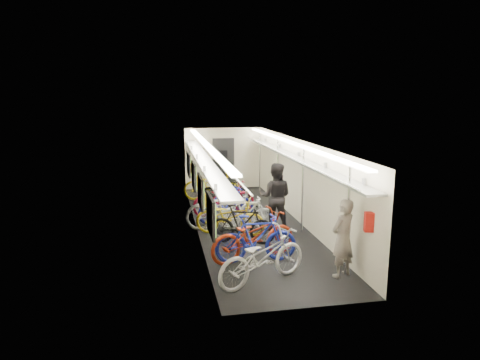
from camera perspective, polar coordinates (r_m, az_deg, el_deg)
name	(u,v)px	position (r m, az deg, el deg)	size (l,w,h in m)	color
train_car_shell	(232,164)	(12.59, -1.08, 2.15)	(10.00, 10.00, 10.00)	black
bicycle_0	(262,257)	(8.50, 2.99, -10.20)	(0.72, 2.05, 1.08)	silver
bicycle_1	(256,239)	(9.49, 2.15, -7.81)	(0.52, 1.83, 1.10)	#1B27A2
bicycle_2	(253,236)	(9.64, 1.81, -7.47)	(0.74, 2.11, 1.11)	#A02911
bicycle_3	(242,224)	(10.65, 0.27, -5.92)	(0.47, 1.67, 1.01)	black
bicycle_4	(230,217)	(11.35, -1.37, -4.91)	(0.65, 1.86, 0.98)	gold
bicycle_5	(246,213)	(11.77, 0.87, -4.41)	(0.44, 1.56, 0.94)	white
bicycle_6	(226,209)	(11.80, -1.93, -3.82)	(0.77, 2.20, 1.16)	#A3A3A8
bicycle_7	(227,205)	(12.40, -1.81, -3.30)	(0.50, 1.77, 1.06)	navy
bicycle_8	(224,198)	(13.21, -2.15, -2.39)	(0.71, 2.03, 1.06)	maroon
bicycle_9	(225,191)	(14.17, -1.97, -1.53)	(0.48, 1.71, 1.03)	black
bicycle_10	(212,186)	(15.02, -3.74, -0.74)	(0.71, 2.03, 1.07)	yellow
passenger_near	(343,238)	(8.94, 13.54, -7.56)	(0.59, 0.39, 1.62)	gray
passenger_mid	(275,197)	(11.69, 4.73, -2.22)	(0.90, 0.70, 1.86)	black
backpack	(371,222)	(8.52, 17.13, -5.37)	(0.26, 0.14, 0.38)	red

